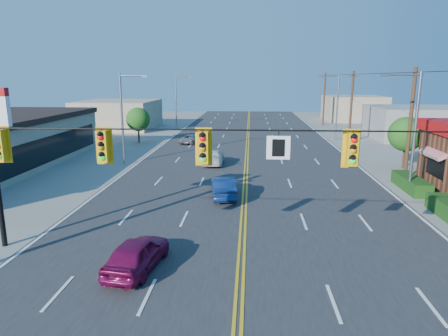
# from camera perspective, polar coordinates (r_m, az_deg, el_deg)

# --- Properties ---
(ground) EXTENTS (160.00, 160.00, 0.00)m
(ground) POSITION_cam_1_polar(r_m,az_deg,el_deg) (14.69, 2.17, -18.46)
(ground) COLOR gray
(ground) RESTS_ON ground
(road) EXTENTS (20.00, 120.00, 0.06)m
(road) POSITION_cam_1_polar(r_m,az_deg,el_deg) (33.44, 3.17, -0.36)
(road) COLOR #2D2D30
(road) RESTS_ON ground
(signal_span) EXTENTS (24.32, 0.34, 9.00)m
(signal_span) POSITION_cam_1_polar(r_m,az_deg,el_deg) (12.86, 1.82, 0.51)
(signal_span) COLOR #47301E
(signal_span) RESTS_ON ground
(streetlight_se) EXTENTS (2.55, 0.25, 8.00)m
(streetlight_se) POSITION_cam_1_polar(r_m,az_deg,el_deg) (28.73, 25.30, 5.36)
(streetlight_se) COLOR gray
(streetlight_se) RESTS_ON ground
(streetlight_ne) EXTENTS (2.55, 0.25, 8.00)m
(streetlight_ne) POSITION_cam_1_polar(r_m,az_deg,el_deg) (51.73, 15.68, 8.87)
(streetlight_ne) COLOR gray
(streetlight_ne) RESTS_ON ground
(streetlight_sw) EXTENTS (2.55, 0.25, 8.00)m
(streetlight_sw) POSITION_cam_1_polar(r_m,az_deg,el_deg) (36.43, -14.08, 7.51)
(streetlight_sw) COLOR gray
(streetlight_sw) RESTS_ON ground
(streetlight_nw) EXTENTS (2.55, 0.25, 8.00)m
(streetlight_nw) POSITION_cam_1_polar(r_m,az_deg,el_deg) (61.65, -6.68, 9.80)
(streetlight_nw) COLOR gray
(streetlight_nw) RESTS_ON ground
(utility_pole_near) EXTENTS (0.28, 0.28, 8.40)m
(utility_pole_near) POSITION_cam_1_polar(r_m,az_deg,el_deg) (32.97, 25.04, 5.63)
(utility_pole_near) COLOR #47301E
(utility_pole_near) RESTS_ON ground
(utility_pole_mid) EXTENTS (0.28, 0.28, 8.40)m
(utility_pole_mid) POSITION_cam_1_polar(r_m,az_deg,el_deg) (50.11, 17.70, 8.27)
(utility_pole_mid) COLOR #47301E
(utility_pole_mid) RESTS_ON ground
(utility_pole_far) EXTENTS (0.28, 0.28, 8.40)m
(utility_pole_far) POSITION_cam_1_polar(r_m,az_deg,el_deg) (67.70, 14.11, 9.50)
(utility_pole_far) COLOR #47301E
(utility_pole_far) RESTS_ON ground
(tree_kfc_rear) EXTENTS (2.94, 2.94, 4.41)m
(tree_kfc_rear) POSITION_cam_1_polar(r_m,az_deg,el_deg) (37.29, 24.56, 4.41)
(tree_kfc_rear) COLOR #47301E
(tree_kfc_rear) RESTS_ON ground
(tree_west) EXTENTS (2.80, 2.80, 4.20)m
(tree_west) POSITION_cam_1_polar(r_m,az_deg,el_deg) (48.67, -12.18, 6.80)
(tree_west) COLOR #47301E
(tree_west) RESTS_ON ground
(bld_east_mid) EXTENTS (12.00, 10.00, 4.00)m
(bld_east_mid) POSITION_cam_1_polar(r_m,az_deg,el_deg) (57.14, 26.23, 5.83)
(bld_east_mid) COLOR gray
(bld_east_mid) RESTS_ON ground
(bld_west_far) EXTENTS (11.00, 12.00, 4.20)m
(bld_west_far) POSITION_cam_1_polar(r_m,az_deg,el_deg) (64.11, -14.81, 7.42)
(bld_west_far) COLOR tan
(bld_west_far) RESTS_ON ground
(bld_east_far) EXTENTS (10.00, 10.00, 4.40)m
(bld_east_far) POSITION_cam_1_polar(r_m,az_deg,el_deg) (77.06, 18.01, 8.13)
(bld_east_far) COLOR tan
(bld_east_far) RESTS_ON ground
(car_magenta) EXTENTS (2.13, 4.12, 1.34)m
(car_magenta) POSITION_cam_1_polar(r_m,az_deg,el_deg) (16.74, -12.31, -12.06)
(car_magenta) COLOR maroon
(car_magenta) RESTS_ON ground
(car_blue) EXTENTS (2.02, 4.27, 1.35)m
(car_blue) POSITION_cam_1_polar(r_m,az_deg,el_deg) (25.81, -0.12, -2.83)
(car_blue) COLOR navy
(car_blue) RESTS_ON ground
(car_white) EXTENTS (1.85, 4.44, 1.28)m
(car_white) POSITION_cam_1_polar(r_m,az_deg,el_deg) (35.64, -1.53, 1.48)
(car_white) COLOR white
(car_white) RESTS_ON ground
(car_silver) EXTENTS (2.60, 4.13, 1.06)m
(car_silver) POSITION_cam_1_polar(r_m,az_deg,el_deg) (47.35, -4.66, 4.12)
(car_silver) COLOR #9A999E
(car_silver) RESTS_ON ground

